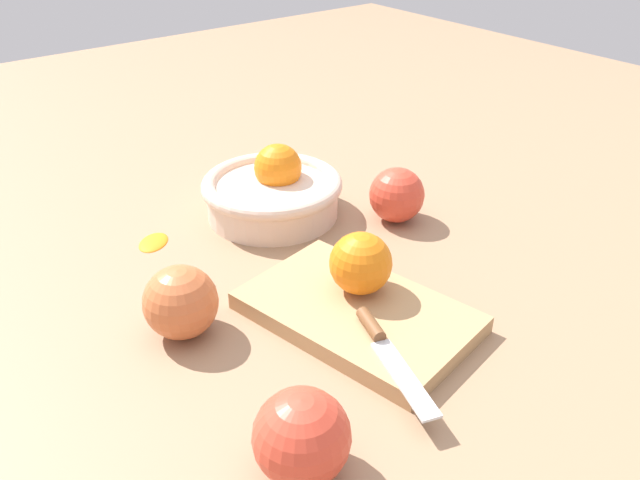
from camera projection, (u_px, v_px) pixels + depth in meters
ground_plane at (294, 277)px, 0.79m from camera, size 2.40×2.40×0.00m
bowl at (273, 191)px, 0.91m from camera, size 0.20×0.20×0.10m
cutting_board at (357, 312)px, 0.71m from camera, size 0.27×0.20×0.02m
orange_on_board at (361, 263)px, 0.71m from camera, size 0.07×0.07×0.07m
knife at (384, 346)px, 0.64m from camera, size 0.15×0.06×0.01m
apple_front_center at (181, 302)px, 0.68m from camera, size 0.08×0.08×0.08m
apple_back_center at (397, 195)px, 0.89m from camera, size 0.08×0.08×0.08m
apple_front_right at (302, 437)px, 0.52m from camera, size 0.08×0.08×0.08m
citrus_peel at (153, 240)px, 0.86m from camera, size 0.06×0.06×0.01m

